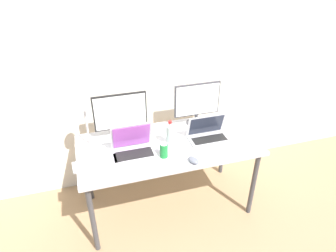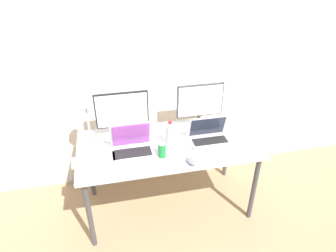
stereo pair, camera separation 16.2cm
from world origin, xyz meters
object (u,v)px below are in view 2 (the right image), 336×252
object	(u,v)px
laptop_secondary	(209,135)
water_bottle	(170,134)
laptop_silver	(132,145)
mouse_by_keyboard	(191,161)
monitor_left	(122,113)
keyboard_main	(96,160)
monitor_center	(200,103)
desk_lamp	(86,110)
work_desk	(168,150)
soda_can_near_keyboard	(162,150)

from	to	relation	value
laptop_secondary	water_bottle	distance (m)	0.35
laptop_silver	mouse_by_keyboard	size ratio (longest dim) A/B	3.17
monitor_left	keyboard_main	bearing A→B (deg)	-125.97
monitor_center	keyboard_main	xyz separation A→B (m)	(-0.98, -0.37, -0.22)
monitor_left	monitor_center	distance (m)	0.72
monitor_center	laptop_secondary	bearing A→B (deg)	-89.79
keyboard_main	mouse_by_keyboard	size ratio (longest dim) A/B	3.59
laptop_secondary	desk_lamp	size ratio (longest dim) A/B	0.71
monitor_center	monitor_left	bearing A→B (deg)	-178.65
work_desk	mouse_by_keyboard	size ratio (longest dim) A/B	14.49
monitor_center	laptop_silver	distance (m)	0.76
water_bottle	soda_can_near_keyboard	bearing A→B (deg)	-122.48
monitor_left	keyboard_main	world-z (taller)	monitor_left
monitor_left	soda_can_near_keyboard	distance (m)	0.52
work_desk	monitor_center	world-z (taller)	monitor_center
work_desk	monitor_center	distance (m)	0.53
work_desk	desk_lamp	world-z (taller)	desk_lamp
work_desk	monitor_left	distance (m)	0.52
monitor_center	laptop_silver	xyz separation A→B (m)	(-0.68, -0.30, -0.17)
keyboard_main	mouse_by_keyboard	bearing A→B (deg)	-18.32
monitor_left	water_bottle	distance (m)	0.47
work_desk	monitor_left	size ratio (longest dim) A/B	3.34
keyboard_main	desk_lamp	world-z (taller)	desk_lamp
work_desk	laptop_secondary	bearing A→B (deg)	-3.93
desk_lamp	mouse_by_keyboard	bearing A→B (deg)	-29.63
keyboard_main	water_bottle	distance (m)	0.65
laptop_silver	laptop_secondary	distance (m)	0.68
monitor_center	water_bottle	size ratio (longest dim) A/B	1.89
work_desk	keyboard_main	bearing A→B (deg)	-169.68
monitor_center	laptop_silver	bearing A→B (deg)	-155.91
mouse_by_keyboard	desk_lamp	distance (m)	0.95
laptop_silver	monitor_center	bearing A→B (deg)	24.09
work_desk	laptop_secondary	world-z (taller)	laptop_secondary
monitor_left	soda_can_near_keyboard	bearing A→B (deg)	-56.09
soda_can_near_keyboard	desk_lamp	distance (m)	0.70
mouse_by_keyboard	water_bottle	world-z (taller)	water_bottle
keyboard_main	soda_can_near_keyboard	distance (m)	0.54
desk_lamp	monitor_center	bearing A→B (deg)	6.91
laptop_silver	desk_lamp	size ratio (longest dim) A/B	0.70
laptop_secondary	monitor_left	bearing A→B (deg)	159.95
monitor_left	soda_can_near_keyboard	size ratio (longest dim) A/B	3.72
monitor_left	mouse_by_keyboard	distance (m)	0.76
keyboard_main	laptop_silver	bearing A→B (deg)	8.95
mouse_by_keyboard	water_bottle	size ratio (longest dim) A/B	0.46
work_desk	laptop_silver	distance (m)	0.34
monitor_center	keyboard_main	world-z (taller)	monitor_center
laptop_silver	laptop_secondary	world-z (taller)	laptop_silver
monitor_center	mouse_by_keyboard	world-z (taller)	monitor_center
laptop_silver	soda_can_near_keyboard	bearing A→B (deg)	-28.47
laptop_secondary	soda_can_near_keyboard	world-z (taller)	laptop_secondary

